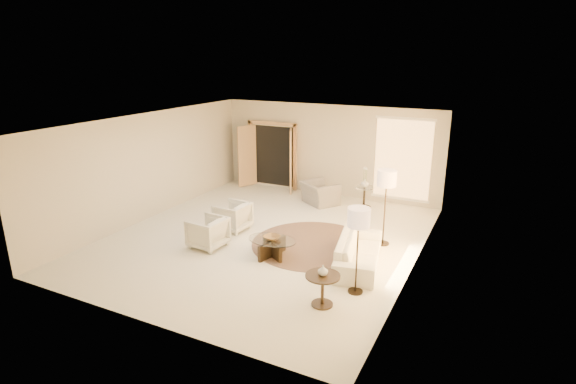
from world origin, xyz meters
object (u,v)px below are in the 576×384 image
at_px(sofa, 359,251).
at_px(bowl, 272,238).
at_px(armchair_left, 232,215).
at_px(side_table, 364,195).
at_px(armchair_right, 208,231).
at_px(coffee_table, 272,246).
at_px(floor_lamp_far, 359,221).
at_px(floor_lamp_near, 387,182).
at_px(accent_chair, 320,189).
at_px(end_table, 323,285).
at_px(end_vase, 323,270).
at_px(side_vase, 365,183).

xyz_separation_m(sofa, bowl, (-1.81, -0.44, 0.14)).
distance_m(armchair_left, side_table, 3.95).
height_order(armchair_right, coffee_table, armchair_right).
height_order(side_table, floor_lamp_far, floor_lamp_far).
xyz_separation_m(armchair_left, floor_lamp_near, (3.63, 0.78, 1.13)).
bearing_deg(bowl, accent_chair, 97.03).
xyz_separation_m(sofa, armchair_right, (-3.38, -0.64, 0.08)).
distance_m(accent_chair, floor_lamp_far, 5.28).
bearing_deg(sofa, end_table, 166.04).
distance_m(armchair_right, end_vase, 3.51).
height_order(floor_lamp_near, side_vase, floor_lamp_near).
bearing_deg(side_vase, end_vase, -80.40).
bearing_deg(coffee_table, armchair_right, -172.96).
relative_size(armchair_left, bowl, 2.23).
height_order(sofa, bowl, sofa).
xyz_separation_m(end_table, bowl, (-1.73, 1.36, 0.04)).
xyz_separation_m(side_table, floor_lamp_far, (1.30, -4.72, 1.03)).
distance_m(accent_chair, side_vase, 1.34).
relative_size(side_table, bowl, 1.81).
xyz_separation_m(floor_lamp_near, side_vase, (-1.17, 2.31, -0.78)).
distance_m(side_table, floor_lamp_near, 2.83).
bearing_deg(floor_lamp_far, end_vase, -119.22).
bearing_deg(end_table, end_vase, 90.00).
distance_m(side_table, side_vase, 0.36).
relative_size(coffee_table, bowl, 4.05).
height_order(armchair_left, armchair_right, same).
relative_size(floor_lamp_far, bowl, 4.80).
height_order(armchair_right, floor_lamp_near, floor_lamp_near).
relative_size(floor_lamp_near, side_vase, 7.78).
relative_size(sofa, side_vase, 9.12).
bearing_deg(bowl, end_vase, -38.12).
bearing_deg(end_table, armchair_right, 160.52).
bearing_deg(accent_chair, side_table, -136.21).
relative_size(armchair_right, coffee_table, 0.55).
bearing_deg(end_table, accent_chair, 113.05).
distance_m(armchair_right, accent_chair, 4.16).
height_order(armchair_right, end_table, armchair_right).
relative_size(side_table, end_vase, 3.35).
bearing_deg(armchair_right, sofa, 105.60).
height_order(sofa, side_table, side_table).
xyz_separation_m(armchair_left, side_table, (2.46, 3.09, -0.01)).
bearing_deg(floor_lamp_far, accent_chair, 119.95).
relative_size(sofa, floor_lamp_near, 1.17).
distance_m(coffee_table, floor_lamp_near, 2.93).
relative_size(floor_lamp_far, end_vase, 8.86).
xyz_separation_m(armchair_right, bowl, (1.57, 0.19, 0.06)).
xyz_separation_m(armchair_right, floor_lamp_near, (3.56, 1.93, 1.13)).
bearing_deg(end_vase, side_vase, 99.60).
relative_size(sofa, end_table, 3.38).
distance_m(sofa, floor_lamp_far, 1.60).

